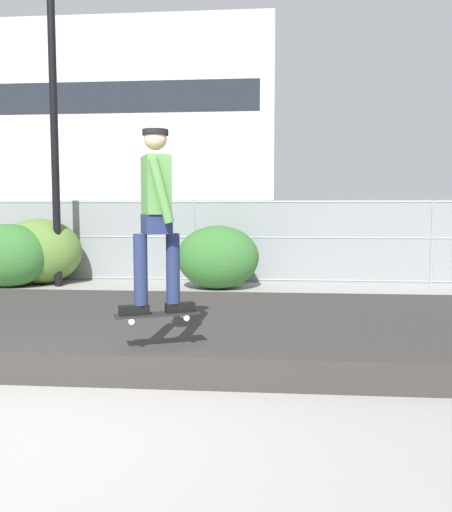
% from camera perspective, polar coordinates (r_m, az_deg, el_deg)
% --- Properties ---
extents(ground_plane, '(120.00, 120.00, 0.00)m').
position_cam_1_polar(ground_plane, '(4.33, -20.66, -17.67)').
color(ground_plane, gray).
extents(gravel_berm, '(14.01, 3.84, 0.31)m').
position_cam_1_polar(gravel_berm, '(6.98, -9.93, -7.40)').
color(gravel_berm, '#33302D').
rests_on(gravel_berm, ground_plane).
extents(skateboard, '(0.81, 0.50, 0.07)m').
position_cam_1_polar(skateboard, '(5.10, -7.37, -6.27)').
color(skateboard, black).
extents(skater, '(0.70, 0.62, 1.74)m').
position_cam_1_polar(skater, '(5.00, -7.50, 5.02)').
color(skater, black).
rests_on(skater, skateboard).
extents(chain_fence, '(21.08, 0.06, 1.85)m').
position_cam_1_polar(chain_fence, '(12.09, -3.44, 1.64)').
color(chain_fence, gray).
rests_on(chain_fence, ground_plane).
extents(street_lamp, '(0.44, 0.44, 7.35)m').
position_cam_1_polar(street_lamp, '(12.20, -18.13, 18.44)').
color(street_lamp, black).
rests_on(street_lamp, ground_plane).
extents(parked_car_near, '(4.41, 1.97, 1.66)m').
position_cam_1_polar(parked_car_near, '(15.53, -12.75, 1.93)').
color(parked_car_near, silver).
rests_on(parked_car_near, ground_plane).
extents(library_building, '(28.60, 12.08, 17.22)m').
position_cam_1_polar(library_building, '(51.40, -11.38, 12.74)').
color(library_building, '#B2AFA8').
rests_on(library_building, ground_plane).
extents(shrub_left, '(1.73, 1.42, 1.34)m').
position_cam_1_polar(shrub_left, '(12.17, -22.22, 0.05)').
color(shrub_left, '#336B2D').
rests_on(shrub_left, ground_plane).
extents(shrub_center, '(1.87, 1.53, 1.44)m').
position_cam_1_polar(shrub_center, '(12.42, -19.40, 0.48)').
color(shrub_center, '#567A33').
rests_on(shrub_center, ground_plane).
extents(shrub_right, '(1.70, 1.39, 1.31)m').
position_cam_1_polar(shrub_right, '(10.98, -0.88, -0.14)').
color(shrub_right, '#336B2D').
rests_on(shrub_right, ground_plane).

